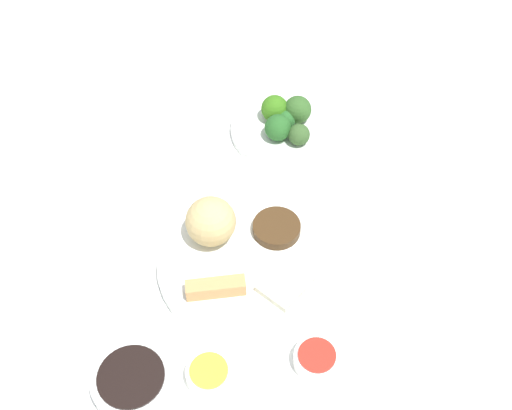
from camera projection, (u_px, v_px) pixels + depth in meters
tabletop at (226, 262)px, 1.05m from camera, size 2.20×2.20×0.02m
main_plate at (247, 263)px, 1.03m from camera, size 0.30×0.30×0.02m
rice_scoop at (211, 221)px, 1.02m from camera, size 0.08×0.08×0.08m
spring_roll at (216, 288)px, 0.97m from camera, size 0.09×0.06×0.03m
crab_rangoon_wonton at (285, 284)px, 0.99m from camera, size 0.09×0.09×0.01m
stir_fry_heap at (277, 228)px, 1.05m from camera, size 0.08×0.08×0.02m
broccoli_plate at (285, 129)px, 1.23m from camera, size 0.21×0.21×0.01m
broccoli_floret_0 at (298, 110)px, 1.21m from camera, size 0.05×0.05×0.05m
broccoli_floret_1 at (276, 127)px, 1.18m from camera, size 0.05×0.05×0.05m
broccoli_floret_2 at (275, 109)px, 1.21m from camera, size 0.05×0.05×0.05m
broccoli_floret_3 at (286, 120)px, 1.21m from camera, size 0.04×0.04×0.04m
broccoli_floret_4 at (299, 135)px, 1.18m from camera, size 0.04×0.04×0.04m
soy_sauce_bowl at (133, 383)px, 0.89m from camera, size 0.12×0.12×0.04m
soy_sauce_bowl_liquid at (131, 377)px, 0.87m from camera, size 0.09×0.09×0.00m
sauce_ramekin_sweet_and_sour at (316, 359)px, 0.92m from camera, size 0.07×0.07×0.02m
sauce_ramekin_sweet_and_sour_liquid at (317, 355)px, 0.91m from camera, size 0.06×0.06×0.00m
sauce_ramekin_hot_mustard at (209, 375)px, 0.90m from camera, size 0.07×0.07×0.02m
sauce_ramekin_hot_mustard_liquid at (209, 370)px, 0.89m from camera, size 0.06×0.06×0.00m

